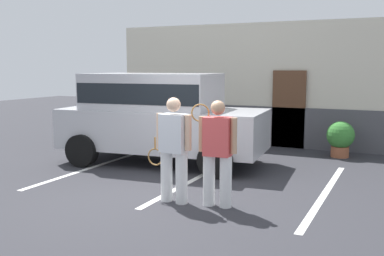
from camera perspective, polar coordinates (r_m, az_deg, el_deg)
The scene contains 9 objects.
ground_plane at distance 7.74m, azimuth -3.72°, elevation -8.83°, with size 40.00×40.00×0.00m, color #2D2D33.
parking_stripe_0 at distance 10.32m, azimuth -12.10°, elevation -4.75°, with size 0.12×4.40×0.01m, color silver.
parking_stripe_1 at distance 9.06m, azimuth 0.60°, elevation -6.33°, with size 0.12×4.40×0.01m, color silver.
parking_stripe_2 at distance 8.37m, azimuth 16.43°, elevation -7.85°, with size 0.12×4.40×0.01m, color silver.
house_frontage at distance 12.92m, azimuth 9.10°, elevation 4.99°, with size 8.96×0.40×3.41m.
parked_suv at distance 10.35m, azimuth -4.22°, elevation 1.85°, with size 4.76×2.50×2.05m.
tennis_player_man at distance 7.33m, azimuth -2.34°, elevation -2.63°, with size 0.89×0.29×1.72m.
tennis_player_woman at distance 7.12m, azimuth 3.20°, elevation -2.98°, with size 0.77×0.29×1.69m.
potted_plant_by_porch at distance 11.63m, azimuth 18.19°, elevation -1.12°, with size 0.67×0.67×0.88m.
Camera 1 is at (3.61, -6.48, 2.21)m, focal length 42.36 mm.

